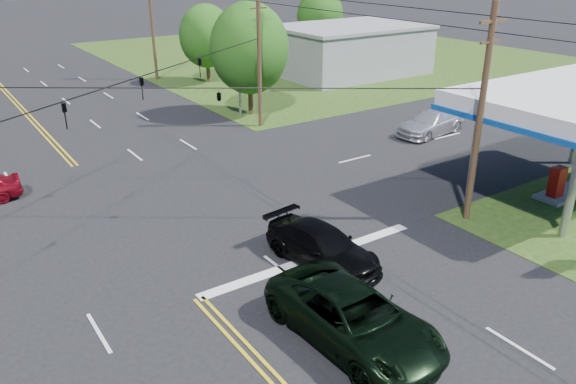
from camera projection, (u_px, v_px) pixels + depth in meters
ground at (122, 217)px, 25.84m from camera, size 280.00×280.00×0.00m
grass_ne at (316, 53)px, 68.25m from camera, size 46.00×48.00×0.03m
stop_bar at (312, 258)px, 22.33m from camera, size 10.00×0.50×0.02m
retail_ne at (348, 51)px, 55.67m from camera, size 14.00×10.00×4.40m
pole_se at (480, 114)px, 23.76m from camera, size 1.60×0.28×9.50m
pole_ne at (259, 55)px, 37.46m from camera, size 1.60×0.28×9.50m
pole_right_far at (152, 24)px, 51.83m from camera, size 1.60×0.28×10.00m
span_wire_signals at (106, 88)px, 23.49m from camera, size 26.00×18.00×1.13m
power_lines at (113, 29)px, 20.94m from camera, size 26.04×100.00×0.64m
tree_right_a at (249, 48)px, 40.28m from camera, size 5.70×5.70×8.18m
tree_right_b at (206, 36)px, 50.96m from camera, size 4.94×4.94×7.09m
tree_far_r at (320, 16)px, 64.42m from camera, size 5.32×5.32×7.63m
pickup_dkgreen at (353, 317)px, 17.29m from camera, size 3.17×6.38×1.74m
suv_black at (322, 246)px, 21.70m from camera, size 2.76×5.40×1.50m
sedan_far at (431, 123)px, 37.33m from camera, size 5.66×2.83×1.58m
polesign_ne at (238, 42)px, 40.02m from camera, size 1.95×0.57×7.04m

